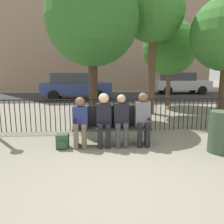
{
  "coord_description": "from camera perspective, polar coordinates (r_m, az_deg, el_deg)",
  "views": [
    {
      "loc": [
        -0.3,
        -2.99,
        1.73
      ],
      "look_at": [
        0.0,
        1.95,
        0.8
      ],
      "focal_mm": 35.0,
      "sensor_mm": 36.0,
      "label": 1
    }
  ],
  "objects": [
    {
      "name": "parked_car_0",
      "position": [
        13.74,
        -9.45,
        6.8
      ],
      "size": [
        4.2,
        1.94,
        1.62
      ],
      "color": "navy",
      "rests_on": "ground"
    },
    {
      "name": "tree_1",
      "position": [
        7.89,
        -5.21,
        22.88
      ],
      "size": [
        3.12,
        3.12,
        4.98
      ],
      "color": "#422D1E",
      "rests_on": "ground"
    },
    {
      "name": "parked_car_1",
      "position": [
        17.9,
        17.38,
        7.32
      ],
      "size": [
        4.2,
        1.94,
        1.62
      ],
      "color": "#B7B7BC",
      "rests_on": "ground"
    },
    {
      "name": "tree_0",
      "position": [
        11.32,
        14.88,
        15.9
      ],
      "size": [
        2.63,
        2.63,
        4.16
      ],
      "color": "brown",
      "rests_on": "ground"
    },
    {
      "name": "tree_2",
      "position": [
        9.32,
        10.77,
        24.17
      ],
      "size": [
        2.38,
        2.38,
        5.18
      ],
      "color": "brown",
      "rests_on": "ground"
    },
    {
      "name": "seated_person_1",
      "position": [
        5.0,
        -2.14,
        -1.21
      ],
      "size": [
        0.34,
        0.39,
        1.24
      ],
      "color": "black",
      "rests_on": "ground"
    },
    {
      "name": "street_surface",
      "position": [
        15.09,
        -2.34,
        4.06
      ],
      "size": [
        24.0,
        6.0,
        0.01
      ],
      "color": "#2B2B2D",
      "rests_on": "ground"
    },
    {
      "name": "trash_bin",
      "position": [
        5.22,
        26.43,
        -4.71
      ],
      "size": [
        0.48,
        0.48,
        0.9
      ],
      "color": "#384C38",
      "rests_on": "ground"
    },
    {
      "name": "seated_person_3",
      "position": [
        5.1,
        8.02,
        -1.15
      ],
      "size": [
        0.34,
        0.39,
        1.25
      ],
      "color": "black",
      "rests_on": "ground"
    },
    {
      "name": "ground_plane",
      "position": [
        3.47,
        2.09,
        -19.28
      ],
      "size": [
        80.0,
        80.0,
        0.0
      ],
      "primitive_type": "plane",
      "color": "gray"
    },
    {
      "name": "seated_person_2",
      "position": [
        5.03,
        2.45,
        -1.5
      ],
      "size": [
        0.34,
        0.39,
        1.21
      ],
      "color": "#3D3D42",
      "rests_on": "ground"
    },
    {
      "name": "seated_person_0",
      "position": [
        5.02,
        -8.3,
        -1.86
      ],
      "size": [
        0.34,
        0.39,
        1.15
      ],
      "color": "brown",
      "rests_on": "ground"
    },
    {
      "name": "park_bench",
      "position": [
        5.18,
        -0.05,
        -3.15
      ],
      "size": [
        1.8,
        0.45,
        0.92
      ],
      "color": "black",
      "rests_on": "ground"
    },
    {
      "name": "fence_railing",
      "position": [
        6.34,
        -0.86,
        0.01
      ],
      "size": [
        9.01,
        0.03,
        0.95
      ],
      "color": "black",
      "rests_on": "ground"
    },
    {
      "name": "backpack",
      "position": [
        5.12,
        -12.79,
        -7.46
      ],
      "size": [
        0.27,
        0.27,
        0.33
      ],
      "color": "#284C2D",
      "rests_on": "ground"
    }
  ]
}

